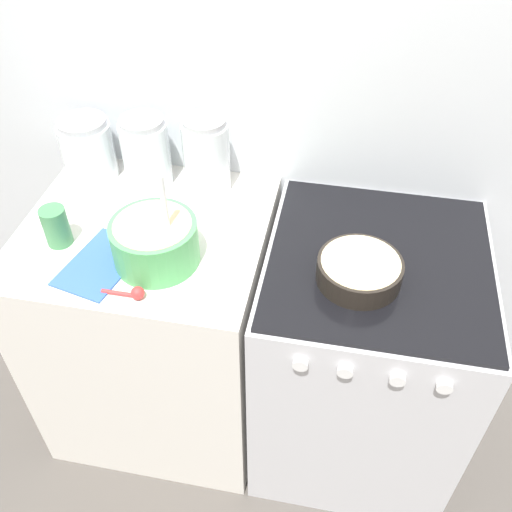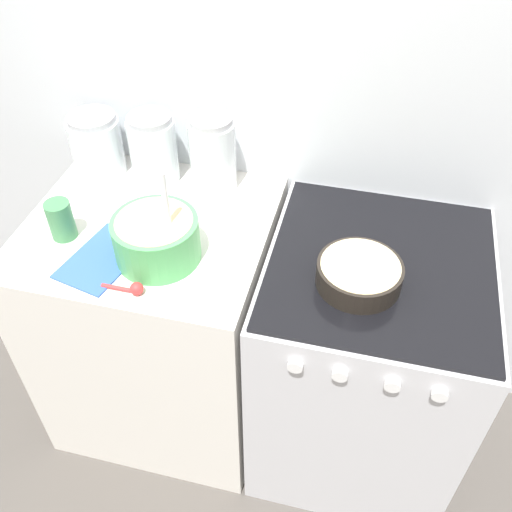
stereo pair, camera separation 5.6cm
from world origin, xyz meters
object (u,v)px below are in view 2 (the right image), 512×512
object	(u,v)px
mixing_bowl	(156,237)
tin_can	(61,220)
storage_jar_middle	(154,153)
baking_pan	(359,274)
storage_jar_left	(97,148)
storage_jar_right	(213,159)
stove	(361,361)

from	to	relation	value
mixing_bowl	tin_can	xyz separation A→B (m)	(-0.30, 0.02, -0.01)
mixing_bowl	storage_jar_middle	bearing A→B (deg)	111.77
baking_pan	storage_jar_middle	xyz separation A→B (m)	(-0.69, 0.33, 0.06)
storage_jar_left	tin_can	distance (m)	0.34
storage_jar_right	tin_can	xyz separation A→B (m)	(-0.35, -0.33, -0.05)
mixing_bowl	storage_jar_middle	world-z (taller)	mixing_bowl
storage_jar_right	tin_can	distance (m)	0.49
mixing_bowl	storage_jar_left	distance (m)	0.49
storage_jar_left	storage_jar_right	bearing A→B (deg)	0.00
storage_jar_left	storage_jar_middle	xyz separation A→B (m)	(0.20, -0.00, 0.01)
stove	storage_jar_middle	distance (m)	0.96
mixing_bowl	storage_jar_left	size ratio (longest dim) A/B	1.42
stove	storage_jar_left	xyz separation A→B (m)	(-0.95, 0.23, 0.54)
mixing_bowl	tin_can	size ratio (longest dim) A/B	2.44
stove	tin_can	world-z (taller)	tin_can
mixing_bowl	storage_jar_right	size ratio (longest dim) A/B	1.15
stove	mixing_bowl	size ratio (longest dim) A/B	3.14
mixing_bowl	storage_jar_right	bearing A→B (deg)	80.94
tin_can	stove	bearing A→B (deg)	6.56
stove	storage_jar_right	distance (m)	0.82
storage_jar_middle	tin_can	size ratio (longest dim) A/B	1.93
mixing_bowl	storage_jar_right	world-z (taller)	mixing_bowl
baking_pan	storage_jar_middle	bearing A→B (deg)	154.91
stove	storage_jar_left	world-z (taller)	storage_jar_left
stove	baking_pan	distance (m)	0.50
storage_jar_middle	tin_can	distance (m)	0.37
storage_jar_left	storage_jar_middle	size ratio (longest dim) A/B	0.89
mixing_bowl	storage_jar_right	distance (m)	0.36
storage_jar_left	storage_jar_middle	world-z (taller)	storage_jar_middle
storage_jar_middle	storage_jar_right	size ratio (longest dim) A/B	0.91
baking_pan	storage_jar_left	distance (m)	0.95
baking_pan	tin_can	world-z (taller)	tin_can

